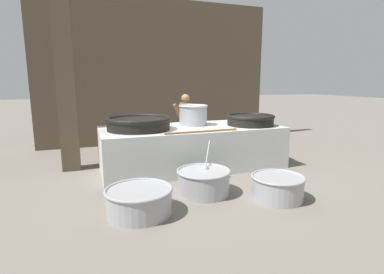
{
  "coord_description": "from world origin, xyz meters",
  "views": [
    {
      "loc": [
        -2.19,
        -6.04,
        1.87
      ],
      "look_at": [
        0.0,
        0.0,
        0.67
      ],
      "focal_mm": 28.0,
      "sensor_mm": 36.0,
      "label": 1
    }
  ],
  "objects_px": {
    "stock_pot": "(193,115)",
    "prep_bowl_vegetables": "(204,180)",
    "prep_bowl_extra": "(139,200)",
    "cook": "(185,122)",
    "giant_wok_far": "(250,119)",
    "giant_wok_near": "(139,123)",
    "prep_bowl_meat": "(277,186)"
  },
  "relations": [
    {
      "from": "prep_bowl_vegetables",
      "to": "prep_bowl_meat",
      "type": "xyz_separation_m",
      "value": [
        1.02,
        -0.63,
        -0.02
      ]
    },
    {
      "from": "prep_bowl_extra",
      "to": "cook",
      "type": "bearing_deg",
      "value": 60.91
    },
    {
      "from": "giant_wok_far",
      "to": "prep_bowl_extra",
      "type": "relative_size",
      "value": 1.11
    },
    {
      "from": "giant_wok_far",
      "to": "prep_bowl_extra",
      "type": "xyz_separation_m",
      "value": [
        -2.86,
        -1.81,
        -0.81
      ]
    },
    {
      "from": "prep_bowl_meat",
      "to": "prep_bowl_extra",
      "type": "distance_m",
      "value": 2.19
    },
    {
      "from": "cook",
      "to": "prep_bowl_extra",
      "type": "relative_size",
      "value": 1.6
    },
    {
      "from": "giant_wok_near",
      "to": "prep_bowl_vegetables",
      "type": "relative_size",
      "value": 1.23
    },
    {
      "from": "giant_wok_far",
      "to": "prep_bowl_extra",
      "type": "height_order",
      "value": "giant_wok_far"
    },
    {
      "from": "stock_pot",
      "to": "prep_bowl_extra",
      "type": "distance_m",
      "value": 2.95
    },
    {
      "from": "prep_bowl_meat",
      "to": "prep_bowl_extra",
      "type": "height_order",
      "value": "prep_bowl_meat"
    },
    {
      "from": "prep_bowl_vegetables",
      "to": "prep_bowl_meat",
      "type": "relative_size",
      "value": 1.27
    },
    {
      "from": "giant_wok_far",
      "to": "prep_bowl_vegetables",
      "type": "height_order",
      "value": "giant_wok_far"
    },
    {
      "from": "stock_pot",
      "to": "giant_wok_far",
      "type": "bearing_deg",
      "value": -20.65
    },
    {
      "from": "giant_wok_far",
      "to": "prep_bowl_meat",
      "type": "bearing_deg",
      "value": -108.44
    },
    {
      "from": "cook",
      "to": "prep_bowl_meat",
      "type": "xyz_separation_m",
      "value": [
        0.42,
        -3.38,
        -0.63
      ]
    },
    {
      "from": "giant_wok_near",
      "to": "giant_wok_far",
      "type": "bearing_deg",
      "value": -5.28
    },
    {
      "from": "giant_wok_near",
      "to": "prep_bowl_meat",
      "type": "relative_size",
      "value": 1.56
    },
    {
      "from": "prep_bowl_extra",
      "to": "stock_pot",
      "type": "bearing_deg",
      "value": 53.94
    },
    {
      "from": "prep_bowl_vegetables",
      "to": "prep_bowl_extra",
      "type": "relative_size",
      "value": 1.11
    },
    {
      "from": "giant_wok_near",
      "to": "cook",
      "type": "height_order",
      "value": "cook"
    },
    {
      "from": "prep_bowl_vegetables",
      "to": "stock_pot",
      "type": "bearing_deg",
      "value": 75.13
    },
    {
      "from": "prep_bowl_meat",
      "to": "prep_bowl_extra",
      "type": "relative_size",
      "value": 0.88
    },
    {
      "from": "giant_wok_near",
      "to": "giant_wok_far",
      "type": "xyz_separation_m",
      "value": [
        2.48,
        -0.23,
        -0.01
      ]
    },
    {
      "from": "stock_pot",
      "to": "prep_bowl_vegetables",
      "type": "bearing_deg",
      "value": -104.87
    },
    {
      "from": "prep_bowl_vegetables",
      "to": "giant_wok_near",
      "type": "bearing_deg",
      "value": 115.6
    },
    {
      "from": "giant_wok_near",
      "to": "giant_wok_far",
      "type": "height_order",
      "value": "giant_wok_near"
    },
    {
      "from": "cook",
      "to": "prep_bowl_extra",
      "type": "xyz_separation_m",
      "value": [
        -1.77,
        -3.17,
        -0.63
      ]
    },
    {
      "from": "giant_wok_far",
      "to": "stock_pot",
      "type": "xyz_separation_m",
      "value": [
        -1.21,
        0.45,
        0.11
      ]
    },
    {
      "from": "stock_pot",
      "to": "prep_bowl_meat",
      "type": "xyz_separation_m",
      "value": [
        0.53,
        -2.47,
        -0.92
      ]
    },
    {
      "from": "giant_wok_far",
      "to": "cook",
      "type": "xyz_separation_m",
      "value": [
        -1.09,
        1.36,
        -0.18
      ]
    },
    {
      "from": "prep_bowl_vegetables",
      "to": "prep_bowl_meat",
      "type": "bearing_deg",
      "value": -31.42
    },
    {
      "from": "prep_bowl_extra",
      "to": "giant_wok_near",
      "type": "bearing_deg",
      "value": 79.44
    }
  ]
}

